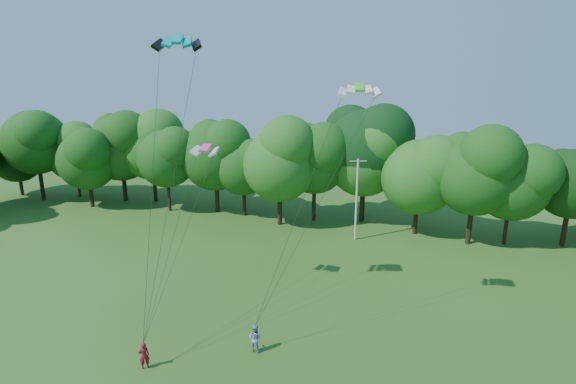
# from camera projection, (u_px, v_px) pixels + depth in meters

# --- Properties ---
(utility_pole) EXTENTS (1.65, 0.61, 8.55)m
(utility_pole) POSITION_uv_depth(u_px,v_px,m) (357.00, 199.00, 45.70)
(utility_pole) COLOR silver
(utility_pole) RESTS_ON ground
(kite_flyer_left) EXTENTS (0.74, 0.70, 1.69)m
(kite_flyer_left) POSITION_uv_depth(u_px,v_px,m) (144.00, 355.00, 26.38)
(kite_flyer_left) COLOR maroon
(kite_flyer_left) RESTS_ON ground
(kite_flyer_right) EXTENTS (1.00, 0.84, 1.80)m
(kite_flyer_right) POSITION_uv_depth(u_px,v_px,m) (255.00, 338.00, 28.02)
(kite_flyer_right) COLOR #8E9FC5
(kite_flyer_right) RESTS_ON ground
(kite_teal) EXTENTS (3.11, 1.99, 0.72)m
(kite_teal) POSITION_uv_depth(u_px,v_px,m) (178.00, 39.00, 27.84)
(kite_teal) COLOR #059F9F
(kite_teal) RESTS_ON ground
(kite_green) EXTENTS (2.65, 1.48, 0.53)m
(kite_green) POSITION_uv_depth(u_px,v_px,m) (359.00, 87.00, 26.94)
(kite_green) COLOR #50D920
(kite_green) RESTS_ON ground
(kite_pink) EXTENTS (2.09, 1.06, 0.50)m
(kite_pink) POSITION_uv_depth(u_px,v_px,m) (205.00, 148.00, 32.52)
(kite_pink) COLOR #E8408F
(kite_pink) RESTS_ON ground
(tree_back_west) EXTENTS (9.44, 9.44, 13.73)m
(tree_back_west) POSITION_uv_depth(u_px,v_px,m) (120.00, 137.00, 58.74)
(tree_back_west) COLOR #332014
(tree_back_west) RESTS_ON ground
(tree_back_center) EXTENTS (10.29, 10.29, 14.97)m
(tree_back_center) POSITION_uv_depth(u_px,v_px,m) (365.00, 141.00, 50.51)
(tree_back_center) COLOR #322613
(tree_back_center) RESTS_ON ground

